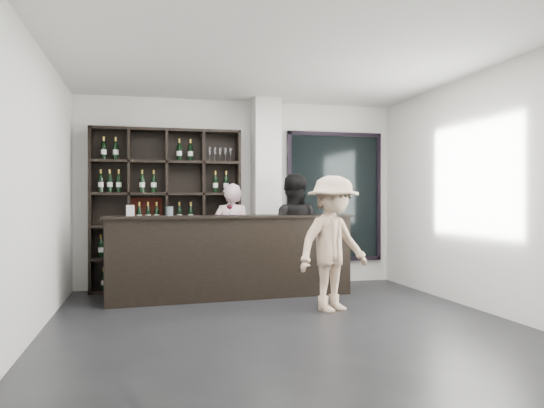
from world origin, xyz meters
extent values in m
cube|color=black|center=(0.00, 0.00, -0.01)|extent=(5.00, 5.50, 0.01)
cube|color=silver|center=(0.35, 2.47, 1.45)|extent=(0.40, 0.40, 2.90)
cube|color=black|center=(1.55, 2.69, 1.40)|extent=(1.60, 0.08, 2.10)
cube|color=black|center=(1.55, 2.69, 1.40)|extent=(1.48, 0.02, 1.98)
cube|color=black|center=(-0.31, 1.75, 0.55)|extent=(3.35, 0.63, 1.10)
cube|color=black|center=(-0.31, 1.75, 1.11)|extent=(3.43, 0.71, 0.03)
imported|color=#F4C4D0|center=(-0.20, 2.40, 0.79)|extent=(0.64, 0.49, 1.59)
imported|color=black|center=(0.60, 1.85, 0.86)|extent=(1.00, 0.89, 1.72)
imported|color=tan|center=(0.75, 0.55, 0.82)|extent=(1.21, 0.98, 1.63)
cylinder|color=#A0B7C1|center=(-1.14, 1.74, 1.19)|extent=(0.11, 0.11, 0.13)
cube|color=white|center=(0.65, 1.82, 1.14)|extent=(0.12, 0.12, 0.02)
cube|color=white|center=(-1.65, 1.77, 1.20)|extent=(0.11, 0.07, 0.15)
camera|label=1|loc=(-1.45, -5.49, 1.33)|focal=35.00mm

